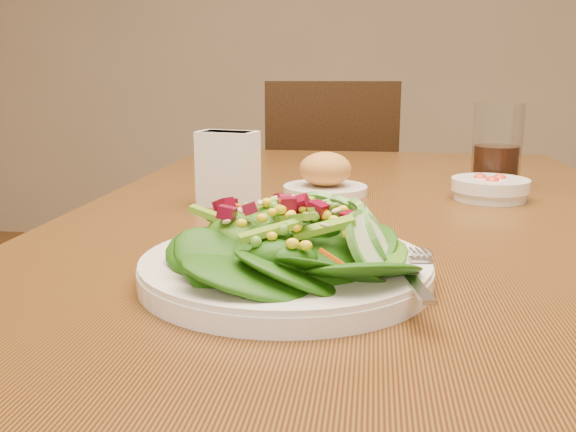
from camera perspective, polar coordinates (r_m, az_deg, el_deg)
The scene contains 7 objects.
dining_table at distance 1.06m, azimuth 6.68°, elevation -4.54°, with size 0.90×1.40×0.75m.
chair_far at distance 2.15m, azimuth 3.63°, elevation 0.23°, with size 0.48×0.48×0.93m.
salad_plate at distance 0.66m, azimuth 0.66°, elevation -3.17°, with size 0.30×0.30×0.09m.
bread_plate at distance 1.12m, azimuth 3.34°, elevation 3.49°, with size 0.15×0.15×0.07m.
tomato_bowl at distance 1.13m, azimuth 17.52°, elevation 2.36°, with size 0.13×0.13×0.04m.
drinking_glass at distance 1.24m, azimuth 18.06°, elevation 5.45°, with size 0.09×0.09×0.15m.
napkin_holder at distance 1.02m, azimuth -5.36°, elevation 4.37°, with size 0.10×0.07×0.12m.
Camera 1 is at (0.01, -1.01, 0.97)m, focal length 40.00 mm.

